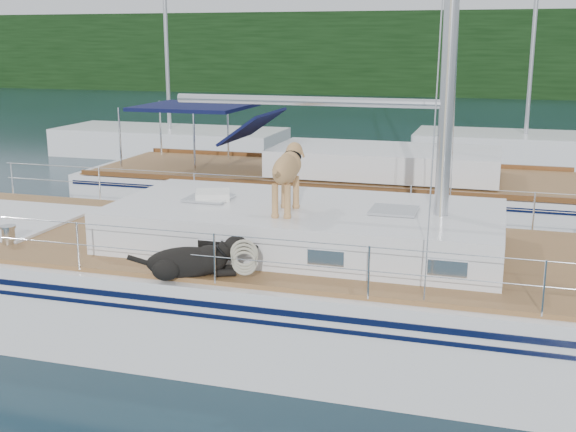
% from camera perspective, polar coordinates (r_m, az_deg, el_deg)
% --- Properties ---
extents(ground, '(120.00, 120.00, 0.00)m').
position_cam_1_polar(ground, '(10.50, -2.96, -8.58)').
color(ground, black).
rests_on(ground, ground).
extents(tree_line, '(90.00, 3.00, 6.00)m').
position_cam_1_polar(tree_line, '(54.24, 13.54, 12.34)').
color(tree_line, black).
rests_on(tree_line, ground).
extents(shore_bank, '(92.00, 1.00, 1.20)m').
position_cam_1_polar(shore_bank, '(55.53, 13.48, 9.88)').
color(shore_bank, '#595147').
rests_on(shore_bank, ground).
extents(main_sailboat, '(12.00, 4.00, 14.01)m').
position_cam_1_polar(main_sailboat, '(10.22, -2.53, -5.15)').
color(main_sailboat, white).
rests_on(main_sailboat, ground).
extents(neighbor_sailboat, '(11.00, 3.50, 13.30)m').
position_cam_1_polar(neighbor_sailboat, '(16.05, 3.73, 1.64)').
color(neighbor_sailboat, white).
rests_on(neighbor_sailboat, ground).
extents(bg_boat_west, '(8.00, 3.00, 11.65)m').
position_cam_1_polar(bg_boat_west, '(25.99, -9.29, 5.74)').
color(bg_boat_west, white).
rests_on(bg_boat_west, ground).
extents(bg_boat_center, '(7.20, 3.00, 11.65)m').
position_cam_1_polar(bg_boat_center, '(25.39, 18.19, 5.06)').
color(bg_boat_center, white).
rests_on(bg_boat_center, ground).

